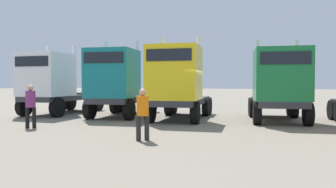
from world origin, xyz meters
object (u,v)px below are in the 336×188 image
object	(u,v)px
visitor_with_camera	(31,103)
semi_truck_green	(279,84)
semi_truck_teal	(117,83)
visitor_in_hivis	(143,111)
semi_truck_yellow	(177,83)
semi_truck_white	(53,83)

from	to	relation	value
visitor_with_camera	semi_truck_green	bearing A→B (deg)	95.58
semi_truck_green	visitor_with_camera	bearing A→B (deg)	-68.53
semi_truck_green	semi_truck_teal	bearing A→B (deg)	-94.48
semi_truck_green	visitor_in_hivis	world-z (taller)	semi_truck_green
semi_truck_green	visitor_in_hivis	size ratio (longest dim) A/B	3.58
visitor_in_hivis	visitor_with_camera	size ratio (longest dim) A/B	0.94
visitor_in_hivis	semi_truck_green	bearing A→B (deg)	114.43
semi_truck_teal	semi_truck_yellow	distance (m)	3.66
semi_truck_green	visitor_with_camera	xyz separation A→B (m)	(-9.56, -6.14, -0.81)
semi_truck_green	visitor_in_hivis	xyz separation A→B (m)	(-3.82, -7.07, -0.88)
semi_truck_yellow	visitor_in_hivis	world-z (taller)	semi_truck_yellow
semi_truck_white	semi_truck_teal	bearing A→B (deg)	86.37
semi_truck_white	visitor_in_hivis	size ratio (longest dim) A/B	3.65
semi_truck_yellow	semi_truck_green	xyz separation A→B (m)	(4.80, 1.22, -0.05)
semi_truck_teal	visitor_in_hivis	distance (m)	7.69
visitor_with_camera	visitor_in_hivis	bearing A→B (deg)	53.73
semi_truck_yellow	visitor_with_camera	xyz separation A→B (m)	(-4.76, -4.93, -0.86)
semi_truck_green	visitor_in_hivis	bearing A→B (deg)	-39.64
semi_truck_teal	semi_truck_white	bearing A→B (deg)	-97.24
semi_truck_green	semi_truck_white	bearing A→B (deg)	-95.86
semi_truck_yellow	visitor_in_hivis	distance (m)	6.00
semi_truck_yellow	semi_truck_white	bearing A→B (deg)	-98.22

